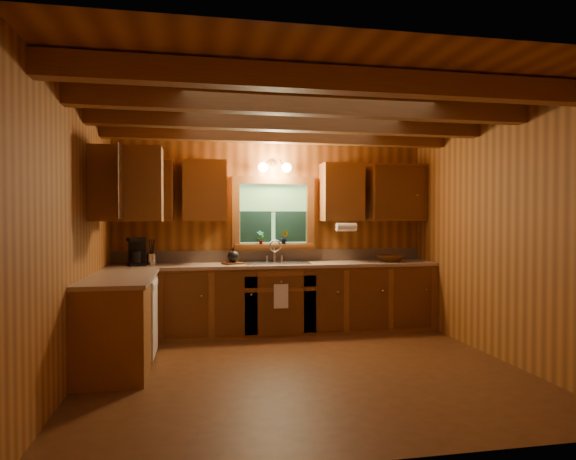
% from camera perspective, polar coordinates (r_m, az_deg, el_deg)
% --- Properties ---
extents(room, '(4.20, 4.20, 4.20)m').
position_cam_1_polar(room, '(4.81, 1.77, -0.79)').
color(room, '#532E14').
rests_on(room, ground).
extents(ceiling_beams, '(4.20, 2.54, 0.18)m').
position_cam_1_polar(ceiling_beams, '(4.91, 1.78, 13.22)').
color(ceiling_beams, brown).
rests_on(ceiling_beams, room).
extents(base_cabinets, '(4.20, 2.22, 0.86)m').
position_cam_1_polar(base_cabinets, '(6.09, -5.48, -8.61)').
color(base_cabinets, brown).
rests_on(base_cabinets, ground).
extents(countertop, '(4.20, 2.24, 0.04)m').
position_cam_1_polar(countertop, '(6.04, -5.36, -4.39)').
color(countertop, tan).
rests_on(countertop, base_cabinets).
extents(backsplash, '(4.20, 0.02, 0.16)m').
position_cam_1_polar(backsplash, '(6.68, -1.73, -2.99)').
color(backsplash, '#9E836A').
rests_on(backsplash, room).
extents(dishwasher_panel, '(0.02, 0.60, 0.80)m').
position_cam_1_polar(dishwasher_panel, '(5.49, -15.24, -9.73)').
color(dishwasher_panel, white).
rests_on(dishwasher_panel, base_cabinets).
extents(upper_cabinets, '(4.19, 1.77, 0.78)m').
position_cam_1_polar(upper_cabinets, '(6.15, -6.28, 4.67)').
color(upper_cabinets, brown).
rests_on(upper_cabinets, room).
extents(window, '(1.12, 0.08, 1.00)m').
position_cam_1_polar(window, '(6.64, -1.71, 1.73)').
color(window, brown).
rests_on(window, room).
extents(window_sill, '(1.06, 0.14, 0.04)m').
position_cam_1_polar(window_sill, '(6.60, -1.64, -1.81)').
color(window_sill, brown).
rests_on(window_sill, room).
extents(wall_sconce, '(0.45, 0.21, 0.17)m').
position_cam_1_polar(wall_sconce, '(6.56, -1.54, 7.30)').
color(wall_sconce, black).
rests_on(wall_sconce, room).
extents(paper_towel_roll, '(0.27, 0.11, 0.11)m').
position_cam_1_polar(paper_towel_roll, '(6.52, 6.77, 0.34)').
color(paper_towel_roll, white).
rests_on(paper_towel_roll, upper_cabinets).
extents(dish_towel, '(0.18, 0.01, 0.30)m').
position_cam_1_polar(dish_towel, '(6.12, -0.81, -7.70)').
color(dish_towel, white).
rests_on(dish_towel, base_cabinets).
extents(sink, '(0.82, 0.48, 0.43)m').
position_cam_1_polar(sink, '(6.41, -1.33, -4.27)').
color(sink, silver).
rests_on(sink, countertop).
extents(coffee_maker, '(0.19, 0.25, 0.35)m').
position_cam_1_polar(coffee_maker, '(6.39, -17.17, -2.42)').
color(coffee_maker, black).
rests_on(coffee_maker, countertop).
extents(utensil_crock, '(0.11, 0.11, 0.32)m').
position_cam_1_polar(utensil_crock, '(6.40, -15.57, -3.22)').
color(utensil_crock, silver).
rests_on(utensil_crock, countertop).
extents(cutting_board, '(0.30, 0.26, 0.02)m').
position_cam_1_polar(cutting_board, '(6.30, -6.38, -3.87)').
color(cutting_board, '#582F12').
rests_on(cutting_board, countertop).
extents(teakettle, '(0.15, 0.15, 0.19)m').
position_cam_1_polar(teakettle, '(6.29, -6.38, -3.08)').
color(teakettle, black).
rests_on(teakettle, cutting_board).
extents(wicker_basket, '(0.45, 0.45, 0.09)m').
position_cam_1_polar(wicker_basket, '(6.76, 11.85, -3.25)').
color(wicker_basket, '#48230C').
rests_on(wicker_basket, countertop).
extents(potted_plant_left, '(0.11, 0.09, 0.18)m').
position_cam_1_polar(potted_plant_left, '(6.56, -3.19, -0.86)').
color(potted_plant_left, '#582F12').
rests_on(potted_plant_left, window_sill).
extents(potted_plant_right, '(0.12, 0.11, 0.18)m').
position_cam_1_polar(potted_plant_right, '(6.62, -0.43, -0.87)').
color(potted_plant_right, '#582F12').
rests_on(potted_plant_right, window_sill).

